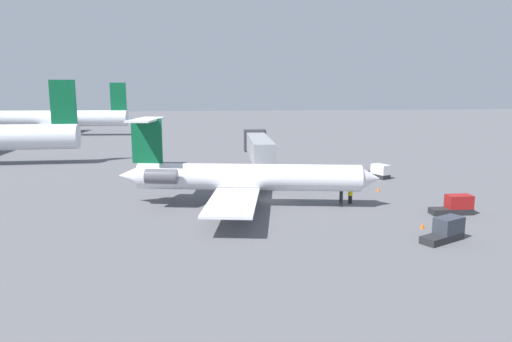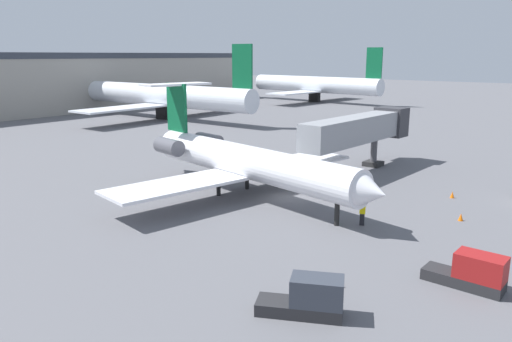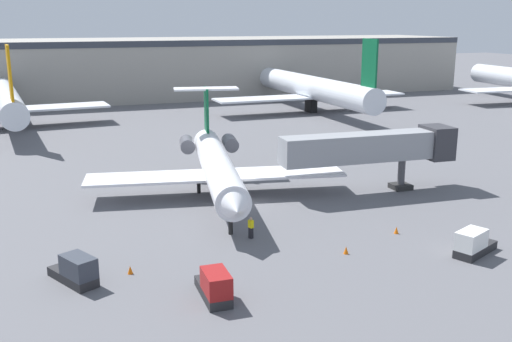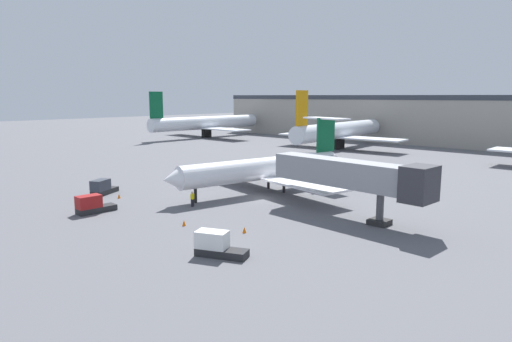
% 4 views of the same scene
% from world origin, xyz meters
% --- Properties ---
extents(ground_plane, '(400.00, 400.00, 0.10)m').
position_xyz_m(ground_plane, '(0.00, 0.00, -0.05)').
color(ground_plane, '#5B5B60').
extents(regional_jet, '(24.47, 27.40, 9.08)m').
position_xyz_m(regional_jet, '(-1.67, 3.07, 3.08)').
color(regional_jet, white).
rests_on(regional_jet, ground_plane).
extents(jet_bridge, '(17.42, 3.76, 6.04)m').
position_xyz_m(jet_bridge, '(13.29, -0.76, 4.36)').
color(jet_bridge, gray).
rests_on(jet_bridge, ground_plane).
extents(ground_crew_marshaller, '(0.39, 0.47, 1.69)m').
position_xyz_m(ground_crew_marshaller, '(-2.43, -8.62, 0.86)').
color(ground_crew_marshaller, black).
rests_on(ground_crew_marshaller, ground_plane).
extents(baggage_tug_lead, '(4.22, 2.92, 1.90)m').
position_xyz_m(baggage_tug_lead, '(11.10, -17.13, 0.84)').
color(baggage_tug_lead, '#262628').
rests_on(baggage_tug_lead, ground_plane).
extents(baggage_tug_trailing, '(1.51, 4.04, 1.90)m').
position_xyz_m(baggage_tug_trailing, '(-7.85, -17.49, 0.84)').
color(baggage_tug_trailing, '#262628').
rests_on(baggage_tug_trailing, ground_plane).
extents(baggage_tug_spare, '(3.04, 4.20, 1.90)m').
position_xyz_m(baggage_tug_spare, '(-15.39, -12.34, 0.84)').
color(baggage_tug_spare, '#262628').
rests_on(baggage_tug_spare, ground_plane).
extents(traffic_cone_near, '(0.36, 0.36, 0.55)m').
position_xyz_m(traffic_cone_near, '(2.86, -13.86, 0.28)').
color(traffic_cone_near, orange).
rests_on(traffic_cone_near, ground_plane).
extents(traffic_cone_mid, '(0.36, 0.36, 0.55)m').
position_xyz_m(traffic_cone_mid, '(-12.01, -12.04, 0.28)').
color(traffic_cone_mid, orange).
rests_on(traffic_cone_mid, ground_plane).
extents(traffic_cone_far, '(0.36, 0.36, 0.55)m').
position_xyz_m(traffic_cone_far, '(8.53, -11.53, 0.28)').
color(traffic_cone_far, orange).
rests_on(traffic_cone_far, ground_plane).
extents(terminal_building, '(151.85, 24.61, 12.21)m').
position_xyz_m(terminal_building, '(0.00, 80.11, 6.12)').
color(terminal_building, '#9E998E').
rests_on(terminal_building, ground_plane).
extents(parked_airliner_west_end, '(31.69, 37.64, 13.12)m').
position_xyz_m(parked_airliner_west_end, '(-65.96, 47.08, 4.15)').
color(parked_airliner_west_end, silver).
rests_on(parked_airliner_west_end, ground_plane).
extents(parked_airliner_west_mid, '(30.17, 35.63, 13.09)m').
position_xyz_m(parked_airliner_west_mid, '(-21.20, 48.58, 4.14)').
color(parked_airliner_west_mid, silver).
rests_on(parked_airliner_west_mid, ground_plane).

